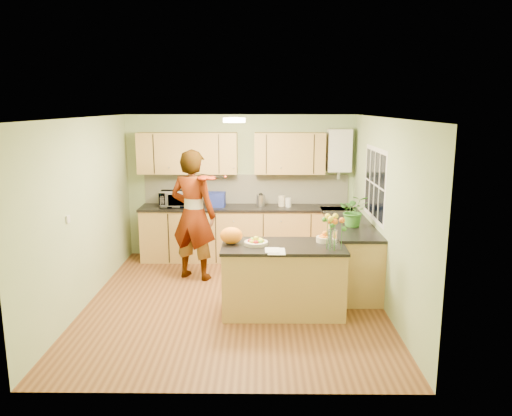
{
  "coord_description": "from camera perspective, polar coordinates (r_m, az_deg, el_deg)",
  "views": [
    {
      "loc": [
        0.36,
        -6.48,
        2.66
      ],
      "look_at": [
        0.29,
        0.5,
        1.22
      ],
      "focal_mm": 35.0,
      "sensor_mm": 36.0,
      "label": 1
    }
  ],
  "objects": [
    {
      "name": "window_right",
      "position": [
        7.35,
        13.41,
        2.69
      ],
      "size": [
        0.01,
        1.3,
        1.05
      ],
      "color": "silver",
      "rests_on": "wall_right"
    },
    {
      "name": "light_switch",
      "position": [
        6.48,
        -20.68,
        -1.19
      ],
      "size": [
        0.02,
        0.09,
        0.09
      ],
      "primitive_type": "cube",
      "color": "silver",
      "rests_on": "wall_left"
    },
    {
      "name": "jar_white",
      "position": [
        8.58,
        3.71,
        0.63
      ],
      "size": [
        0.13,
        0.13,
        0.16
      ],
      "primitive_type": "cylinder",
      "rotation": [
        0.0,
        0.0,
        0.32
      ],
      "color": "silver",
      "rests_on": "back_counter"
    },
    {
      "name": "upper_cabinets",
      "position": [
        8.62,
        -3.02,
        6.28
      ],
      "size": [
        3.2,
        0.34,
        0.7
      ],
      "color": "#B18847",
      "rests_on": "wall_back"
    },
    {
      "name": "jar_cream",
      "position": [
        8.64,
        2.97,
        0.81
      ],
      "size": [
        0.12,
        0.12,
        0.18
      ],
      "primitive_type": "cylinder",
      "rotation": [
        0.0,
        0.0,
        -0.04
      ],
      "color": "beige",
      "rests_on": "back_counter"
    },
    {
      "name": "blue_box",
      "position": [
        8.63,
        -4.58,
        0.98
      ],
      "size": [
        0.32,
        0.24,
        0.25
      ],
      "primitive_type": "cube",
      "rotation": [
        0.0,
        0.0,
        -0.06
      ],
      "color": "navy",
      "rests_on": "back_counter"
    },
    {
      "name": "floor",
      "position": [
        7.01,
        -2.46,
        -10.6
      ],
      "size": [
        4.5,
        4.5,
        0.0
      ],
      "primitive_type": "plane",
      "color": "brown",
      "rests_on": "ground"
    },
    {
      "name": "ceiling_lamp",
      "position": [
        6.79,
        -2.51,
        10.01
      ],
      "size": [
        0.3,
        0.3,
        0.07
      ],
      "color": "#FFEABF",
      "rests_on": "ceiling"
    },
    {
      "name": "flower_vase",
      "position": [
        6.2,
        8.81,
        -1.52
      ],
      "size": [
        0.29,
        0.29,
        0.53
      ],
      "rotation": [
        0.0,
        0.0,
        0.05
      ],
      "color": "silver",
      "rests_on": "peninsula_island"
    },
    {
      "name": "potted_plant",
      "position": [
        7.29,
        11.15,
        -0.3
      ],
      "size": [
        0.46,
        0.41,
        0.47
      ],
      "primitive_type": "imported",
      "rotation": [
        0.0,
        0.0,
        -0.12
      ],
      "color": "#397D29",
      "rests_on": "right_counter"
    },
    {
      "name": "splashback",
      "position": [
        8.84,
        -1.12,
        2.18
      ],
      "size": [
        3.6,
        0.02,
        0.52
      ],
      "primitive_type": "cube",
      "color": "#EDE8CD",
      "rests_on": "back_counter"
    },
    {
      "name": "right_counter",
      "position": [
        7.77,
        10.51,
        -4.88
      ],
      "size": [
        0.62,
        2.24,
        0.94
      ],
      "color": "#B18847",
      "rests_on": "floor"
    },
    {
      "name": "boiler",
      "position": [
        8.71,
        9.48,
        6.5
      ],
      "size": [
        0.4,
        0.3,
        0.86
      ],
      "color": "silver",
      "rests_on": "wall_back"
    },
    {
      "name": "wall_back",
      "position": [
        8.85,
        -1.77,
        2.52
      ],
      "size": [
        4.0,
        0.02,
        2.5
      ],
      "primitive_type": "cube",
      "color": "#93AF7D",
      "rests_on": "floor"
    },
    {
      "name": "violinist",
      "position": [
        7.7,
        -7.18,
        -0.8
      ],
      "size": [
        0.86,
        0.71,
        2.02
      ],
      "primitive_type": "imported",
      "rotation": [
        0.0,
        0.0,
        2.77
      ],
      "color": "tan",
      "rests_on": "floor"
    },
    {
      "name": "orange_bag",
      "position": [
        6.43,
        -2.84,
        -3.16
      ],
      "size": [
        0.32,
        0.28,
        0.22
      ],
      "primitive_type": "ellipsoid",
      "rotation": [
        0.0,
        0.0,
        0.12
      ],
      "color": "orange",
      "rests_on": "peninsula_island"
    },
    {
      "name": "violin",
      "position": [
        7.35,
        -5.98,
        3.43
      ],
      "size": [
        0.59,
        0.51,
        0.15
      ],
      "primitive_type": null,
      "rotation": [
        0.17,
        0.0,
        -0.61
      ],
      "color": "#561605",
      "rests_on": "violinist"
    },
    {
      "name": "papers",
      "position": [
        6.11,
        2.33,
        -4.95
      ],
      "size": [
        0.21,
        0.29,
        0.01
      ],
      "primitive_type": "cube",
      "color": "silver",
      "rests_on": "peninsula_island"
    },
    {
      "name": "wall_right",
      "position": [
        6.83,
        14.44,
        -0.59
      ],
      "size": [
        0.02,
        4.5,
        2.5
      ],
      "primitive_type": "cube",
      "color": "#93AF7D",
      "rests_on": "floor"
    },
    {
      "name": "back_counter",
      "position": [
        8.71,
        -1.16,
        -2.86
      ],
      "size": [
        3.64,
        0.62,
        0.94
      ],
      "color": "#B18847",
      "rests_on": "floor"
    },
    {
      "name": "peninsula_island",
      "position": [
        6.54,
        3.1,
        -8.03
      ],
      "size": [
        1.58,
        0.81,
        0.9
      ],
      "color": "#B18847",
      "rests_on": "floor"
    },
    {
      "name": "orange_bowl",
      "position": [
        6.58,
        7.89,
        -3.37
      ],
      "size": [
        0.23,
        0.23,
        0.14
      ],
      "color": "beige",
      "rests_on": "peninsula_island"
    },
    {
      "name": "microwave",
      "position": [
        8.68,
        -9.28,
        1.02
      ],
      "size": [
        0.5,
        0.35,
        0.27
      ],
      "primitive_type": "imported",
      "rotation": [
        0.0,
        0.0,
        0.03
      ],
      "color": "silver",
      "rests_on": "back_counter"
    },
    {
      "name": "fruit_dish",
      "position": [
        6.38,
        0.01,
        -3.85
      ],
      "size": [
        0.3,
        0.3,
        0.11
      ],
      "color": "beige",
      "rests_on": "peninsula_island"
    },
    {
      "name": "ceiling",
      "position": [
        6.49,
        -2.66,
        10.27
      ],
      "size": [
        4.0,
        4.5,
        0.02
      ],
      "primitive_type": "cube",
      "color": "silver",
      "rests_on": "wall_back"
    },
    {
      "name": "wall_front",
      "position": [
        4.47,
        -4.12,
        -6.69
      ],
      "size": [
        4.0,
        0.02,
        2.5
      ],
      "primitive_type": "cube",
      "color": "#93AF7D",
      "rests_on": "floor"
    },
    {
      "name": "kettle",
      "position": [
        8.61,
        0.54,
        0.92
      ],
      "size": [
        0.15,
        0.15,
        0.27
      ],
      "rotation": [
        0.0,
        0.0,
        -0.27
      ],
      "color": "#AFAFB4",
      "rests_on": "back_counter"
    },
    {
      "name": "wall_left",
      "position": [
        7.04,
        -19.03,
        -0.51
      ],
      "size": [
        0.02,
        4.5,
        2.5
      ],
      "primitive_type": "cube",
      "color": "#93AF7D",
      "rests_on": "floor"
    }
  ]
}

